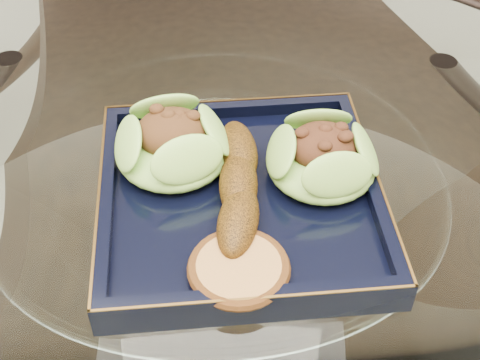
{
  "coord_description": "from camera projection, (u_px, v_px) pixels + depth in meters",
  "views": [
    {
      "loc": [
        0.03,
        -0.45,
        1.24
      ],
      "look_at": [
        0.02,
        0.01,
        0.8
      ],
      "focal_mm": 50.0,
      "sensor_mm": 36.0,
      "label": 1
    }
  ],
  "objects": [
    {
      "name": "dining_table",
      "position": [
        221.0,
        313.0,
        0.77
      ],
      "size": [
        1.13,
        1.13,
        0.77
      ],
      "color": "white",
      "rests_on": "ground"
    },
    {
      "name": "dining_chair",
      "position": [
        222.0,
        78.0,
        1.12
      ],
      "size": [
        0.58,
        0.58,
        1.06
      ],
      "rotation": [
        0.0,
        0.0,
        0.32
      ],
      "color": "black",
      "rests_on": "ground"
    },
    {
      "name": "navy_plate",
      "position": [
        240.0,
        202.0,
        0.65
      ],
      "size": [
        0.3,
        0.3,
        0.02
      ],
      "primitive_type": "cube",
      "rotation": [
        0.0,
        0.0,
        0.11
      ],
      "color": "black",
      "rests_on": "dining_table"
    },
    {
      "name": "lettuce_wrap_left",
      "position": [
        173.0,
        147.0,
        0.67
      ],
      "size": [
        0.12,
        0.12,
        0.04
      ],
      "primitive_type": "ellipsoid",
      "rotation": [
        0.0,
        0.0,
        -0.1
      ],
      "color": "#70A02E",
      "rests_on": "navy_plate"
    },
    {
      "name": "lettuce_wrap_right",
      "position": [
        322.0,
        160.0,
        0.66
      ],
      "size": [
        0.14,
        0.14,
        0.04
      ],
      "primitive_type": "ellipsoid",
      "rotation": [
        0.0,
        0.0,
        -0.3
      ],
      "color": "#5A952B",
      "rests_on": "navy_plate"
    },
    {
      "name": "roasted_plantain",
      "position": [
        238.0,
        184.0,
        0.63
      ],
      "size": [
        0.04,
        0.18,
        0.03
      ],
      "primitive_type": "ellipsoid",
      "rotation": [
        0.0,
        0.0,
        1.58
      ],
      "color": "#5F370A",
      "rests_on": "navy_plate"
    },
    {
      "name": "crumb_patty",
      "position": [
        239.0,
        270.0,
        0.57
      ],
      "size": [
        0.1,
        0.1,
        0.01
      ],
      "primitive_type": "cylinder",
      "rotation": [
        0.0,
        0.0,
        -0.27
      ],
      "color": "#C98043",
      "rests_on": "navy_plate"
    }
  ]
}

